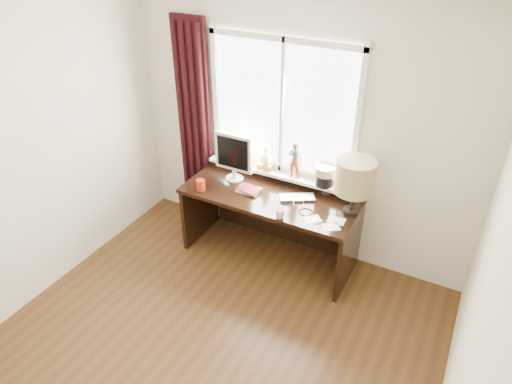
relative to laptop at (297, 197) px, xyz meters
The scene contains 17 objects.
floor 1.86m from the laptop, 95.49° to the right, with size 3.50×4.00×0.00m, color #4D2E12.
ceiling 2.50m from the laptop, 95.49° to the right, with size 3.50×4.00×0.00m, color white.
wall_back 0.64m from the laptop, 117.09° to the left, with size 3.50×2.60×0.00m, color beige.
wall_right 2.38m from the laptop, 46.67° to the right, with size 4.00×2.60×0.00m, color beige.
laptop is the anchor object (origin of this frame).
mug 0.36m from the laptop, 92.37° to the right, with size 0.10×0.09×0.10m, color white.
red_cup 0.94m from the laptop, 161.91° to the right, with size 0.08×0.08×0.11m, color #A4200F.
window 0.68m from the laptop, 137.29° to the left, with size 1.52×0.22×1.40m.
curtain 1.36m from the laptop, behind, with size 0.38×0.09×2.25m.
desk 0.37m from the laptop, behind, with size 1.70×0.70×0.75m.
monitor 0.76m from the laptop, behind, with size 0.40×0.18×0.49m.
notebook_stack 0.48m from the laptop, 168.64° to the right, with size 0.24×0.18×0.03m.
brush_holder 0.31m from the laptop, 46.65° to the left, with size 0.09×0.09×0.25m.
icon_frame 0.37m from the laptop, 42.22° to the left, with size 0.10×0.02×0.13m.
table_lamp 0.62m from the laptop, ahead, with size 0.35×0.35×0.52m.
loose_papers 0.44m from the laptop, 31.80° to the right, with size 0.37×0.26×0.00m.
desk_cables 0.08m from the laptop, 95.03° to the right, with size 0.51×0.44×0.01m.
Camera 1 is at (1.51, -1.70, 3.07)m, focal length 32.00 mm.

